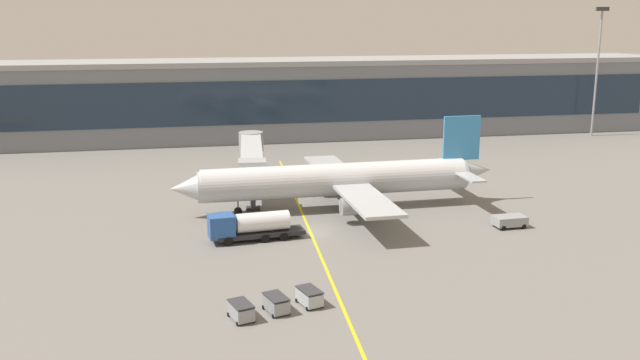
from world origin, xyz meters
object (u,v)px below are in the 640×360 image
object	(u,v)px
main_airliner	(338,179)
baggage_cart_1	(276,303)
baggage_cart_0	(241,311)
baggage_cart_2	(309,297)
fuel_tanker	(250,226)
pushback_tug	(510,220)

from	to	relation	value
main_airliner	baggage_cart_1	xyz separation A→B (m)	(-12.52, -30.82, -3.21)
baggage_cart_0	baggage_cart_2	world-z (taller)	same
baggage_cart_1	baggage_cart_0	bearing A→B (deg)	-163.67
fuel_tanker	main_airliner	bearing A→B (deg)	40.80
baggage_cart_1	baggage_cart_2	distance (m)	3.20
pushback_tug	baggage_cart_0	bearing A→B (deg)	-149.97
pushback_tug	baggage_cart_2	size ratio (longest dim) A/B	1.31
main_airliner	baggage_cart_1	world-z (taller)	main_airliner
pushback_tug	baggage_cart_0	xyz separation A→B (m)	(-34.00, -19.65, -0.07)
pushback_tug	main_airliner	bearing A→B (deg)	146.76
main_airliner	fuel_tanker	bearing A→B (deg)	-139.20
main_airliner	pushback_tug	xyz separation A→B (m)	(18.41, -12.07, -3.14)
baggage_cart_0	main_airliner	bearing A→B (deg)	63.82
baggage_cart_2	pushback_tug	bearing A→B (deg)	32.65
fuel_tanker	baggage_cart_1	bearing A→B (deg)	-89.61
baggage_cart_2	fuel_tanker	bearing A→B (deg)	99.58
baggage_cart_0	baggage_cart_2	size ratio (longest dim) A/B	1.00
main_airliner	pushback_tug	size ratio (longest dim) A/B	11.04
pushback_tug	baggage_cart_2	distance (m)	33.08
fuel_tanker	baggage_cart_0	size ratio (longest dim) A/B	3.69
fuel_tanker	baggage_cart_2	world-z (taller)	fuel_tanker
main_airliner	pushback_tug	distance (m)	22.23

